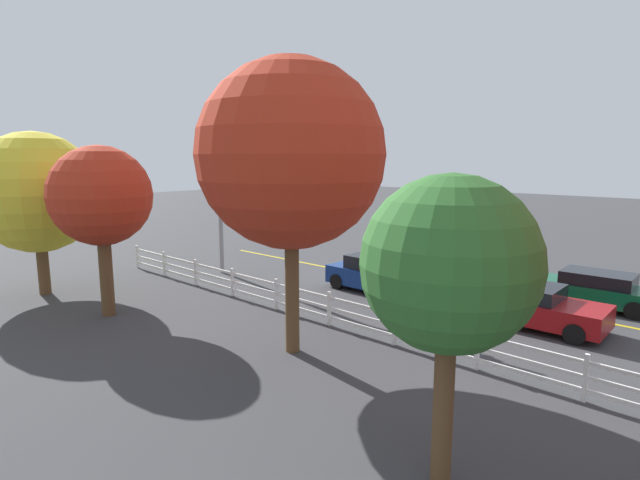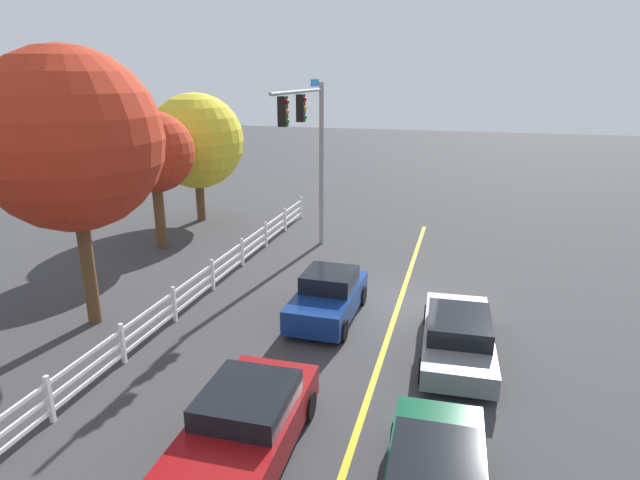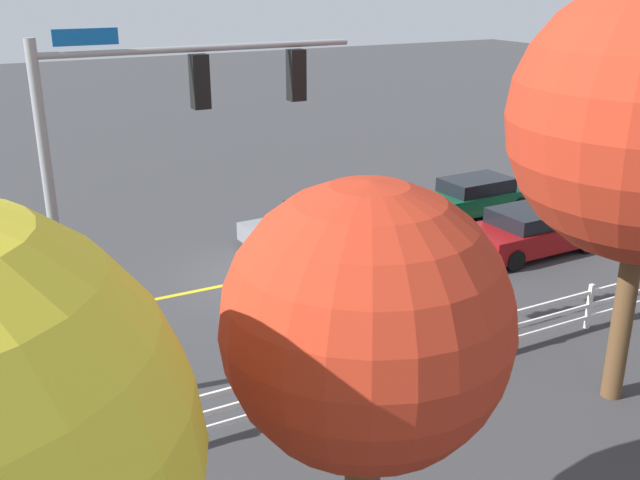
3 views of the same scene
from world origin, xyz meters
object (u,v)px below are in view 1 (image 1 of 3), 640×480
object	(u,v)px
car_2	(592,289)
tree_3	(101,197)
tree_1	(449,266)
tree_4	(36,193)
car_3	(449,266)
car_1	(373,274)
car_0	(533,306)
tree_0	(291,155)

from	to	relation	value
car_2	tree_3	xyz separation A→B (m)	(12.31, 12.77, 3.54)
tree_1	tree_4	xyz separation A→B (m)	(18.00, 0.14, 0.32)
car_3	tree_1	world-z (taller)	tree_1
car_1	tree_1	bearing A→B (deg)	-47.33
car_0	car_1	distance (m)	6.56
tree_4	car_0	bearing A→B (deg)	-149.53
car_3	tree_4	world-z (taller)	tree_4
tree_1	tree_4	size ratio (longest dim) A/B	0.81
car_1	tree_4	size ratio (longest dim) A/B	0.60
car_0	car_3	distance (m)	6.55
car_2	tree_0	xyz separation A→B (m)	(5.09, 10.69, 4.93)
car_2	car_0	bearing A→B (deg)	76.38
car_0	car_3	xyz separation A→B (m)	(5.20, -3.98, -0.06)
car_0	tree_1	size ratio (longest dim) A/B	0.83
car_2	tree_3	world-z (taller)	tree_3
tree_1	tree_0	bearing A→B (deg)	-21.75
car_0	tree_4	bearing A→B (deg)	-150.60
car_3	tree_4	distance (m)	17.74
tree_3	tree_0	bearing A→B (deg)	-163.92
car_3	tree_3	world-z (taller)	tree_3
tree_4	tree_3	bearing A→B (deg)	-173.80
tree_0	tree_1	bearing A→B (deg)	158.25
tree_1	tree_3	bearing A→B (deg)	-1.56
car_0	car_2	bearing A→B (deg)	76.95
car_1	tree_0	bearing A→B (deg)	-71.06
car_0	tree_1	world-z (taller)	tree_1
tree_1	car_2	bearing A→B (deg)	-85.50
car_0	tree_3	world-z (taller)	tree_3
car_0	tree_1	xyz separation A→B (m)	(-1.83, 9.37, 3.15)
tree_1	tree_3	xyz separation A→B (m)	(13.34, -0.36, 0.37)
tree_0	tree_3	xyz separation A→B (m)	(7.22, 2.08, -1.39)
tree_4	car_2	bearing A→B (deg)	-141.95
car_0	tree_0	world-z (taller)	tree_0
car_1	tree_1	distance (m)	12.95
car_2	tree_0	bearing A→B (deg)	62.90
car_1	tree_0	distance (m)	8.76
tree_1	car_1	bearing A→B (deg)	-48.09
car_3	tree_4	xyz separation A→B (m)	(10.96, 13.49, 3.53)
tree_3	tree_4	distance (m)	4.68
car_1	tree_1	size ratio (longest dim) A/B	0.74
car_2	tree_1	size ratio (longest dim) A/B	0.89
car_3	tree_4	bearing A→B (deg)	48.32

